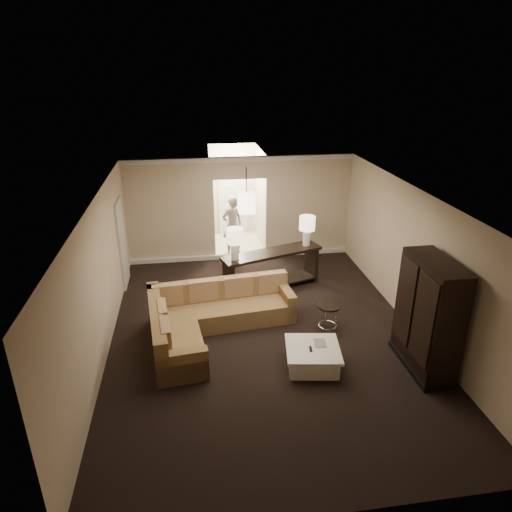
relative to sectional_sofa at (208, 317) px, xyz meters
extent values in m
plane|color=black|center=(1.09, -0.24, -0.35)|extent=(8.00, 8.00, 0.00)
cube|color=#C8B597|center=(1.09, 3.76, 1.05)|extent=(6.00, 0.04, 2.80)
cube|color=#C8B597|center=(1.09, -4.24, 1.05)|extent=(6.00, 0.04, 2.80)
cube|color=#C8B597|center=(-1.91, -0.24, 1.05)|extent=(0.04, 8.00, 2.80)
cube|color=#C8B597|center=(4.09, -0.24, 1.05)|extent=(0.04, 8.00, 2.80)
cube|color=white|center=(1.09, -0.24, 2.45)|extent=(6.00, 8.00, 0.02)
cube|color=silver|center=(1.09, 3.71, 2.38)|extent=(6.00, 0.10, 0.12)
cube|color=silver|center=(1.09, 3.71, -0.29)|extent=(6.00, 0.10, 0.12)
cube|color=silver|center=(-1.88, 2.56, 0.70)|extent=(0.05, 0.90, 2.10)
cube|color=silver|center=(1.09, 4.76, -0.35)|extent=(1.40, 2.00, 0.01)
cube|color=beige|center=(0.39, 4.76, 1.05)|extent=(0.04, 2.00, 2.80)
cube|color=beige|center=(1.79, 4.76, 1.05)|extent=(0.04, 2.00, 2.80)
cube|color=beige|center=(1.09, 5.76, 1.05)|extent=(1.40, 0.04, 2.80)
cube|color=silver|center=(1.09, 5.73, 0.70)|extent=(0.90, 0.05, 2.10)
cube|color=brown|center=(0.31, 0.36, -0.15)|extent=(3.02, 1.21, 0.41)
cube|color=brown|center=(-0.58, -0.88, -0.15)|extent=(1.03, 1.46, 0.41)
cube|color=brown|center=(0.28, 0.68, 0.29)|extent=(2.95, 0.57, 0.45)
cube|color=brown|center=(-0.96, -0.43, 0.29)|extent=(0.50, 2.37, 0.45)
cube|color=brown|center=(1.68, 0.51, -0.05)|extent=(0.29, 0.90, 0.61)
cube|color=brown|center=(-0.52, -1.46, -0.05)|extent=(0.90, 0.29, 0.61)
cube|color=#A07655|center=(-0.79, 0.51, 0.31)|extent=(0.62, 0.22, 0.45)
cube|color=#A07655|center=(-0.06, 0.59, 0.31)|extent=(0.62, 0.22, 0.45)
cube|color=#A07655|center=(0.67, 0.67, 0.31)|extent=(0.62, 0.22, 0.45)
cube|color=#A07655|center=(1.40, 0.76, 0.31)|extent=(0.62, 0.22, 0.45)
cube|color=#A07655|center=(-0.85, -0.32, 0.31)|extent=(0.22, 0.60, 0.45)
cube|color=#A07655|center=(-0.78, -1.00, 0.31)|extent=(0.22, 0.60, 0.45)
cube|color=white|center=(1.77, -1.36, -0.19)|extent=(0.97, 0.97, 0.32)
cube|color=white|center=(1.77, -1.36, 0.00)|extent=(1.08, 1.08, 0.06)
cube|color=black|center=(1.71, -1.40, 0.04)|extent=(0.07, 0.16, 0.02)
cube|color=beige|center=(1.93, -1.24, 0.03)|extent=(0.25, 0.31, 0.01)
cube|color=black|center=(1.59, 1.76, 0.56)|extent=(2.50, 1.30, 0.07)
cube|color=black|center=(0.54, 1.41, 0.09)|extent=(0.24, 0.50, 0.89)
cube|color=black|center=(2.65, 2.11, 0.09)|extent=(0.24, 0.50, 0.89)
cube|color=black|center=(1.59, 1.76, -0.22)|extent=(2.37, 1.21, 0.04)
cube|color=black|center=(3.69, -1.64, 0.67)|extent=(0.56, 1.36, 2.04)
cube|color=black|center=(3.40, -1.98, 0.82)|extent=(0.03, 0.60, 1.56)
cube|color=black|center=(3.40, -1.30, 0.82)|extent=(0.03, 0.60, 1.56)
cube|color=black|center=(3.69, -1.64, -0.30)|extent=(0.60, 1.42, 0.10)
cylinder|color=black|center=(2.38, -0.24, 0.19)|extent=(0.45, 0.45, 0.04)
torus|color=silver|center=(2.38, -0.24, -0.25)|extent=(0.37, 0.37, 0.02)
cylinder|color=silver|center=(2.56, -0.25, -0.08)|extent=(0.02, 0.02, 0.53)
cylinder|color=silver|center=(2.31, -0.08, -0.08)|extent=(0.02, 0.02, 0.53)
cylinder|color=silver|center=(2.28, -0.38, -0.08)|extent=(0.02, 0.02, 0.53)
cylinder|color=white|center=(0.70, 1.46, 0.79)|extent=(0.18, 0.18, 0.39)
cylinder|color=#FFEDBF|center=(0.70, 1.46, 1.15)|extent=(0.38, 0.38, 0.33)
cylinder|color=white|center=(2.49, 2.05, 0.79)|extent=(0.18, 0.18, 0.39)
cylinder|color=#FFEDBF|center=(2.49, 2.05, 1.15)|extent=(0.38, 0.38, 0.33)
cylinder|color=black|center=(1.09, 2.46, 2.15)|extent=(0.02, 0.02, 0.60)
cube|color=#FFEFC6|center=(1.09, 2.46, 1.60)|extent=(0.38, 0.38, 0.48)
imported|color=beige|center=(0.90, 4.06, 0.57)|extent=(0.77, 0.62, 1.85)
camera|label=1|loc=(-0.23, -7.88, 4.66)|focal=32.00mm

